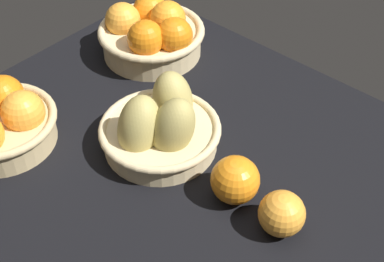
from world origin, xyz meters
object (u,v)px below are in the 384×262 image
basket_center_pears (161,127)px  loose_orange_front_gap (235,180)px  loose_orange_back_gap (282,214)px  basket_near_right (152,33)px

basket_center_pears → loose_orange_front_gap: (-17.47, 0.98, -0.18)cm
basket_center_pears → loose_orange_back_gap: (-26.89, 1.42, -0.54)cm
basket_center_pears → loose_orange_back_gap: size_ratio=2.96×
basket_near_right → loose_orange_back_gap: basket_near_right is taller
basket_near_right → loose_orange_front_gap: basket_near_right is taller
basket_center_pears → loose_orange_front_gap: bearing=176.8°
loose_orange_front_gap → basket_near_right: bearing=-27.8°
loose_orange_front_gap → loose_orange_back_gap: 9.44cm
loose_orange_front_gap → loose_orange_back_gap: (-9.43, 0.44, -0.36)cm
basket_center_pears → basket_near_right: bearing=-42.4°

